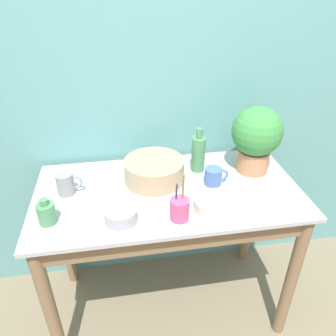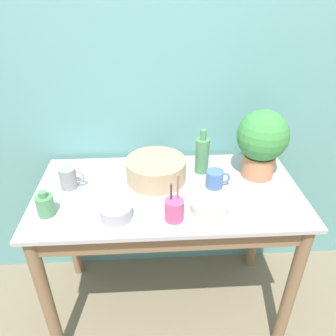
{
  "view_description": "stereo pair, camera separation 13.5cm",
  "coord_description": "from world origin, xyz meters",
  "views": [
    {
      "loc": [
        -0.21,
        -0.94,
        1.73
      ],
      "look_at": [
        0.0,
        0.32,
        0.95
      ],
      "focal_mm": 35.0,
      "sensor_mm": 36.0,
      "label": 1
    },
    {
      "loc": [
        -0.08,
        -0.96,
        1.73
      ],
      "look_at": [
        0.0,
        0.32,
        0.95
      ],
      "focal_mm": 35.0,
      "sensor_mm": 36.0,
      "label": 2
    }
  ],
  "objects": [
    {
      "name": "wall_back",
      "position": [
        0.0,
        0.7,
        1.2
      ],
      "size": [
        6.0,
        0.05,
        2.4
      ],
      "color": "#609E9E",
      "rests_on": "ground_plane"
    },
    {
      "name": "potted_plant",
      "position": [
        0.46,
        0.43,
        1.03
      ],
      "size": [
        0.25,
        0.25,
        0.35
      ],
      "color": "tan",
      "rests_on": "counter_table"
    },
    {
      "name": "counter_table",
      "position": [
        0.0,
        0.3,
        0.66
      ],
      "size": [
        1.26,
        0.65,
        0.83
      ],
      "color": "#846647",
      "rests_on": "ground_plane"
    },
    {
      "name": "bottle_short",
      "position": [
        -0.53,
        0.17,
        0.88
      ],
      "size": [
        0.07,
        0.07,
        0.12
      ],
      "color": "#4C8C59",
      "rests_on": "counter_table"
    },
    {
      "name": "mug_grey",
      "position": [
        -0.47,
        0.37,
        0.89
      ],
      "size": [
        0.12,
        0.08,
        0.1
      ],
      "color": "gray",
      "rests_on": "counter_table"
    },
    {
      "name": "bowl_small_cream",
      "position": [
        0.17,
        0.16,
        0.86
      ],
      "size": [
        0.17,
        0.17,
        0.05
      ],
      "color": "beige",
      "rests_on": "counter_table"
    },
    {
      "name": "mug_blue",
      "position": [
        0.23,
        0.34,
        0.88
      ],
      "size": [
        0.12,
        0.08,
        0.09
      ],
      "color": "#4C70B7",
      "rests_on": "counter_table"
    },
    {
      "name": "bowl_wash_large",
      "position": [
        -0.05,
        0.42,
        0.89
      ],
      "size": [
        0.29,
        0.29,
        0.11
      ],
      "color": "tan",
      "rests_on": "counter_table"
    },
    {
      "name": "utensil_cup",
      "position": [
        0.01,
        0.11,
        0.88
      ],
      "size": [
        0.08,
        0.08,
        0.22
      ],
      "color": "#CC4C7F",
      "rests_on": "counter_table"
    },
    {
      "name": "bowl_small_steel",
      "position": [
        -0.23,
        0.13,
        0.86
      ],
      "size": [
        0.14,
        0.14,
        0.06
      ],
      "color": "#A8A8B2",
      "rests_on": "counter_table"
    },
    {
      "name": "bottle_tall",
      "position": [
        0.18,
        0.48,
        0.93
      ],
      "size": [
        0.07,
        0.07,
        0.24
      ],
      "color": "#4C8C59",
      "rests_on": "counter_table"
    }
  ]
}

